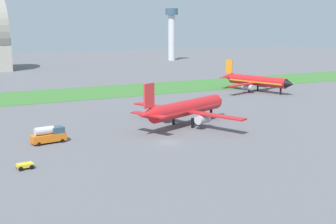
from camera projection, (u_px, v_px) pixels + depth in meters
name	position (u px, v px, depth m)	size (l,w,h in m)	color
ground_plane	(167.00, 142.00, 85.67)	(600.00, 600.00, 0.00)	slate
grass_taxiway_strip	(72.00, 94.00, 145.46)	(360.00, 28.00, 0.08)	#3D7533
airplane_midfield_jet	(186.00, 109.00, 99.33)	(28.57, 28.75, 10.70)	red
airplane_parked_jet_far	(256.00, 81.00, 150.33)	(28.08, 27.82, 10.21)	red
baggage_cart_near_gate	(25.00, 165.00, 69.56)	(2.54, 1.97, 0.90)	yellow
fuel_truck_midfield	(49.00, 135.00, 84.83)	(6.74, 3.27, 3.29)	orange
control_tower	(172.00, 30.00, 283.33)	(8.00, 8.00, 32.70)	silver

